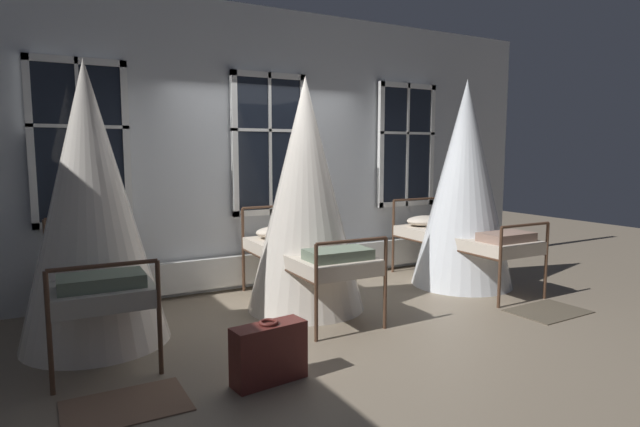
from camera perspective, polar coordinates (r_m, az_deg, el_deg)
The scene contains 9 objects.
ground at distance 5.62m, azimuth 0.03°, elevation -10.77°, with size 18.22×18.22×0.00m, color gray.
back_wall_with_windows at distance 6.61m, azimuth -5.91°, elevation 6.98°, with size 8.42×0.10×3.44m, color silver.
window_bank at distance 6.54m, azimuth -5.42°, elevation 0.69°, with size 5.24×0.10×2.58m.
cot_first at distance 4.95m, azimuth -23.79°, elevation 0.48°, with size 1.26×1.98×2.48m.
cot_second at distance 5.56m, azimuth -1.60°, elevation 1.67°, with size 1.26×1.98×2.48m.
cot_third at distance 6.81m, azimuth 15.48°, elevation 2.80°, with size 1.26×1.97×2.58m.
rug_first at distance 3.94m, azimuth -20.48°, elevation -19.12°, with size 0.80×0.56×0.01m, color brown.
rug_third at distance 6.14m, azimuth 23.68°, elevation -9.77°, with size 0.80×0.56×0.01m, color brown.
suitcase_dark at distance 3.99m, azimuth -5.61°, elevation -14.93°, with size 0.58×0.27×0.47m.
Camera 1 is at (-2.60, -4.68, 1.70)m, focal length 29.25 mm.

